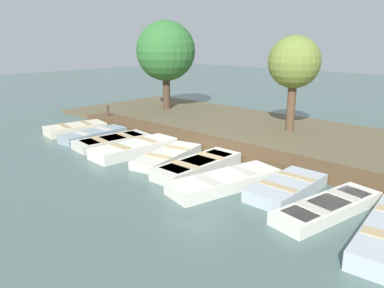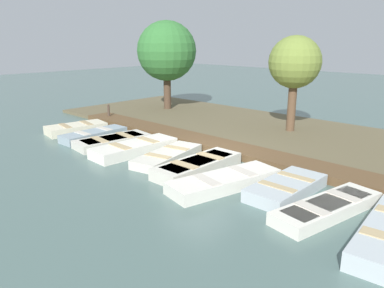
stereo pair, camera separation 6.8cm
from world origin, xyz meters
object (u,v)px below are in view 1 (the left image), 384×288
at_px(rowboat_2, 112,141).
at_px(park_tree_far_left, 166,51).
at_px(rowboat_0, 76,128).
at_px(rowboat_4, 168,156).
at_px(rowboat_8, 328,207).
at_px(rowboat_3, 134,148).
at_px(park_tree_left, 294,63).
at_px(rowboat_7, 287,187).
at_px(mooring_post_near, 108,113).
at_px(rowboat_6, 225,181).
at_px(rowboat_1, 94,135).
at_px(rowboat_5, 198,166).

height_order(rowboat_2, park_tree_far_left, park_tree_far_left).
bearing_deg(rowboat_0, rowboat_2, 97.65).
bearing_deg(rowboat_4, rowboat_8, 76.35).
distance_m(rowboat_3, park_tree_left, 8.03).
distance_m(rowboat_7, mooring_post_near, 12.15).
bearing_deg(park_tree_left, park_tree_far_left, -89.57).
distance_m(rowboat_2, rowboat_7, 7.84).
xyz_separation_m(rowboat_3, rowboat_6, (0.29, 4.66, -0.02)).
distance_m(rowboat_1, rowboat_4, 4.60).
relative_size(rowboat_4, rowboat_7, 1.19).
bearing_deg(park_tree_left, rowboat_1, -40.38).
bearing_deg(rowboat_0, rowboat_1, 97.50).
bearing_deg(mooring_post_near, park_tree_left, 116.41).
bearing_deg(rowboat_2, rowboat_4, 100.04).
height_order(rowboat_4, park_tree_left, park_tree_left).
xyz_separation_m(rowboat_3, rowboat_5, (-0.14, 3.18, -0.00)).
bearing_deg(rowboat_2, rowboat_3, 93.26).
relative_size(rowboat_1, mooring_post_near, 3.30).
xyz_separation_m(rowboat_8, park_tree_far_left, (-6.75, -13.18, 3.37)).
height_order(rowboat_0, rowboat_2, rowboat_0).
relative_size(rowboat_2, mooring_post_near, 3.53).
height_order(rowboat_1, park_tree_far_left, park_tree_far_left).
height_order(park_tree_far_left, park_tree_left, park_tree_far_left).
height_order(rowboat_3, rowboat_4, rowboat_3).
relative_size(rowboat_5, mooring_post_near, 3.68).
xyz_separation_m(rowboat_4, mooring_post_near, (-2.45, -7.27, 0.29)).
bearing_deg(rowboat_1, rowboat_0, -93.25).
relative_size(rowboat_5, rowboat_8, 0.96).
bearing_deg(rowboat_0, rowboat_4, 100.08).
bearing_deg(park_tree_far_left, mooring_post_near, -2.20).
xyz_separation_m(rowboat_0, park_tree_left, (-6.76, 7.37, 3.00)).
xyz_separation_m(rowboat_6, mooring_post_near, (-3.02, -10.36, 0.26)).
xyz_separation_m(rowboat_1, park_tree_left, (-6.80, 5.78, 3.02)).
xyz_separation_m(rowboat_1, rowboat_5, (-0.02, 6.20, 0.03)).
bearing_deg(mooring_post_near, rowboat_5, 73.77).
distance_m(mooring_post_near, park_tree_left, 9.83).
relative_size(park_tree_far_left, park_tree_left, 1.20).
bearing_deg(rowboat_1, rowboat_6, 85.16).
xyz_separation_m(rowboat_4, rowboat_7, (-0.24, 4.68, 0.03)).
distance_m(rowboat_0, rowboat_8, 12.26).
bearing_deg(rowboat_0, rowboat_8, 98.75).
relative_size(rowboat_5, park_tree_left, 0.75).
height_order(rowboat_6, park_tree_far_left, park_tree_far_left).
height_order(rowboat_4, rowboat_8, rowboat_8).
bearing_deg(rowboat_4, rowboat_0, -100.97).
distance_m(rowboat_0, rowboat_4, 6.18).
bearing_deg(rowboat_3, rowboat_4, 102.31).
relative_size(rowboat_0, rowboat_7, 1.04).
height_order(rowboat_5, rowboat_7, rowboat_5).
bearing_deg(rowboat_8, rowboat_3, -78.01).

